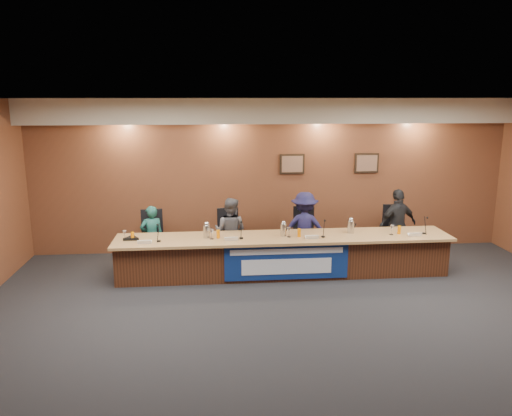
# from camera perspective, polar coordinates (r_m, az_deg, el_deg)

# --- Properties ---
(floor) EXTENTS (10.00, 10.00, 0.00)m
(floor) POSITION_cam_1_polar(r_m,az_deg,el_deg) (7.20, 5.97, -14.13)
(floor) COLOR black
(floor) RESTS_ON ground
(ceiling) EXTENTS (10.00, 8.00, 0.04)m
(ceiling) POSITION_cam_1_polar(r_m,az_deg,el_deg) (6.43, 6.63, 12.26)
(ceiling) COLOR silver
(ceiling) RESTS_ON wall_back
(wall_back) EXTENTS (10.00, 0.04, 3.20)m
(wall_back) POSITION_cam_1_polar(r_m,az_deg,el_deg) (10.51, 1.94, 3.69)
(wall_back) COLOR brown
(wall_back) RESTS_ON floor
(soffit) EXTENTS (10.00, 0.50, 0.50)m
(soffit) POSITION_cam_1_polar(r_m,az_deg,el_deg) (10.13, 2.18, 11.03)
(soffit) COLOR beige
(soffit) RESTS_ON wall_back
(dais_body) EXTENTS (6.00, 0.80, 0.70)m
(dais_body) POSITION_cam_1_polar(r_m,az_deg,el_deg) (9.25, 3.13, -5.53)
(dais_body) COLOR #452212
(dais_body) RESTS_ON floor
(dais_top) EXTENTS (6.10, 0.95, 0.05)m
(dais_top) POSITION_cam_1_polar(r_m,az_deg,el_deg) (9.10, 3.21, -3.38)
(dais_top) COLOR #A17546
(dais_top) RESTS_ON dais_body
(banner) EXTENTS (2.20, 0.02, 0.65)m
(banner) POSITION_cam_1_polar(r_m,az_deg,el_deg) (8.86, 3.53, -6.18)
(banner) COLOR navy
(banner) RESTS_ON dais_body
(banner_text_upper) EXTENTS (2.00, 0.01, 0.10)m
(banner_text_upper) POSITION_cam_1_polar(r_m,az_deg,el_deg) (8.78, 3.56, -4.97)
(banner_text_upper) COLOR silver
(banner_text_upper) RESTS_ON banner
(banner_text_lower) EXTENTS (1.60, 0.01, 0.28)m
(banner_text_lower) POSITION_cam_1_polar(r_m,az_deg,el_deg) (8.87, 3.53, -6.69)
(banner_text_lower) COLOR silver
(banner_text_lower) RESTS_ON banner
(wall_photo_left) EXTENTS (0.52, 0.04, 0.42)m
(wall_photo_left) POSITION_cam_1_polar(r_m,az_deg,el_deg) (10.50, 4.14, 5.04)
(wall_photo_left) COLOR black
(wall_photo_left) RESTS_ON wall_back
(wall_photo_right) EXTENTS (0.52, 0.04, 0.42)m
(wall_photo_right) POSITION_cam_1_polar(r_m,az_deg,el_deg) (10.87, 12.52, 5.04)
(wall_photo_right) COLOR black
(wall_photo_right) RESTS_ON wall_back
(panelist_a) EXTENTS (0.50, 0.40, 1.21)m
(panelist_a) POSITION_cam_1_polar(r_m,az_deg,el_deg) (9.77, -11.81, -3.23)
(panelist_a) COLOR #195049
(panelist_a) RESTS_ON floor
(panelist_b) EXTENTS (0.79, 0.71, 1.34)m
(panelist_b) POSITION_cam_1_polar(r_m,az_deg,el_deg) (9.69, -2.95, -2.71)
(panelist_b) COLOR #4E4D53
(panelist_b) RESTS_ON floor
(panelist_c) EXTENTS (0.99, 0.66, 1.42)m
(panelist_c) POSITION_cam_1_polar(r_m,az_deg,el_deg) (9.85, 5.54, -2.26)
(panelist_c) COLOR #18163D
(panelist_c) RESTS_ON floor
(panelist_d) EXTENTS (0.91, 0.58, 1.45)m
(panelist_d) POSITION_cam_1_polar(r_m,az_deg,el_deg) (10.36, 15.86, -1.86)
(panelist_d) COLOR black
(panelist_d) RESTS_ON floor
(office_chair_a) EXTENTS (0.53, 0.53, 0.08)m
(office_chair_a) POSITION_cam_1_polar(r_m,az_deg,el_deg) (9.90, -11.71, -3.78)
(office_chair_a) COLOR black
(office_chair_a) RESTS_ON floor
(office_chair_b) EXTENTS (0.55, 0.55, 0.08)m
(office_chair_b) POSITION_cam_1_polar(r_m,az_deg,el_deg) (9.84, -2.97, -3.62)
(office_chair_b) COLOR black
(office_chair_b) RESTS_ON floor
(office_chair_c) EXTENTS (0.56, 0.56, 0.08)m
(office_chair_c) POSITION_cam_1_polar(r_m,az_deg,el_deg) (10.00, 5.41, -3.39)
(office_chair_c) COLOR black
(office_chair_c) RESTS_ON floor
(office_chair_d) EXTENTS (0.51, 0.51, 0.08)m
(office_chair_d) POSITION_cam_1_polar(r_m,az_deg,el_deg) (10.51, 15.59, -3.02)
(office_chair_d) COLOR black
(office_chair_d) RESTS_ON floor
(nameplate_a) EXTENTS (0.24, 0.08, 0.10)m
(nameplate_a) POSITION_cam_1_polar(r_m,az_deg,el_deg) (8.79, -12.66, -3.77)
(nameplate_a) COLOR white
(nameplate_a) RESTS_ON dais_top
(microphone_a) EXTENTS (0.07, 0.07, 0.02)m
(microphone_a) POSITION_cam_1_polar(r_m,az_deg,el_deg) (8.91, -11.04, -3.72)
(microphone_a) COLOR black
(microphone_a) RESTS_ON dais_top
(juice_glass_a) EXTENTS (0.06, 0.06, 0.15)m
(juice_glass_a) POSITION_cam_1_polar(r_m,az_deg,el_deg) (9.06, -13.93, -3.15)
(juice_glass_a) COLOR orange
(juice_glass_a) RESTS_ON dais_top
(water_glass_a) EXTENTS (0.08, 0.08, 0.18)m
(water_glass_a) POSITION_cam_1_polar(r_m,az_deg,el_deg) (9.08, -14.77, -3.06)
(water_glass_a) COLOR silver
(water_glass_a) RESTS_ON dais_top
(nameplate_b) EXTENTS (0.24, 0.08, 0.10)m
(nameplate_b) POSITION_cam_1_polar(r_m,az_deg,el_deg) (8.78, -2.83, -3.50)
(nameplate_b) COLOR white
(nameplate_b) RESTS_ON dais_top
(microphone_b) EXTENTS (0.07, 0.07, 0.02)m
(microphone_b) POSITION_cam_1_polar(r_m,az_deg,el_deg) (8.92, -1.70, -3.45)
(microphone_b) COLOR black
(microphone_b) RESTS_ON dais_top
(juice_glass_b) EXTENTS (0.06, 0.06, 0.15)m
(juice_glass_b) POSITION_cam_1_polar(r_m,az_deg,el_deg) (8.96, -4.35, -2.99)
(juice_glass_b) COLOR orange
(juice_glass_b) RESTS_ON dais_top
(water_glass_b) EXTENTS (0.08, 0.08, 0.18)m
(water_glass_b) POSITION_cam_1_polar(r_m,az_deg,el_deg) (8.90, -5.09, -3.00)
(water_glass_b) COLOR silver
(water_glass_b) RESTS_ON dais_top
(nameplate_c) EXTENTS (0.24, 0.08, 0.10)m
(nameplate_c) POSITION_cam_1_polar(r_m,az_deg,el_deg) (8.93, 6.46, -3.28)
(nameplate_c) COLOR white
(nameplate_c) RESTS_ON dais_top
(microphone_c) EXTENTS (0.07, 0.07, 0.02)m
(microphone_c) POSITION_cam_1_polar(r_m,az_deg,el_deg) (9.09, 7.68, -3.25)
(microphone_c) COLOR black
(microphone_c) RESTS_ON dais_top
(juice_glass_c) EXTENTS (0.06, 0.06, 0.15)m
(juice_glass_c) POSITION_cam_1_polar(r_m,az_deg,el_deg) (9.05, 4.95, -2.84)
(juice_glass_c) COLOR orange
(juice_glass_c) RESTS_ON dais_top
(water_glass_c) EXTENTS (0.08, 0.08, 0.18)m
(water_glass_c) POSITION_cam_1_polar(r_m,az_deg,el_deg) (9.01, 3.79, -2.79)
(water_glass_c) COLOR silver
(water_glass_c) RESTS_ON dais_top
(nameplate_d) EXTENTS (0.24, 0.08, 0.10)m
(nameplate_d) POSITION_cam_1_polar(r_m,az_deg,el_deg) (9.48, 17.75, -2.88)
(nameplate_d) COLOR white
(nameplate_d) RESTS_ON dais_top
(microphone_d) EXTENTS (0.07, 0.07, 0.02)m
(microphone_d) POSITION_cam_1_polar(r_m,az_deg,el_deg) (9.74, 18.62, -2.75)
(microphone_d) COLOR black
(microphone_d) RESTS_ON dais_top
(juice_glass_d) EXTENTS (0.06, 0.06, 0.15)m
(juice_glass_d) POSITION_cam_1_polar(r_m,az_deg,el_deg) (9.58, 16.04, -2.42)
(juice_glass_d) COLOR orange
(juice_glass_d) RESTS_ON dais_top
(water_glass_d) EXTENTS (0.08, 0.08, 0.18)m
(water_glass_d) POSITION_cam_1_polar(r_m,az_deg,el_deg) (9.47, 15.24, -2.44)
(water_glass_d) COLOR silver
(water_glass_d) RESTS_ON dais_top
(carafe_left) EXTENTS (0.12, 0.12, 0.23)m
(carafe_left) POSITION_cam_1_polar(r_m,az_deg,el_deg) (8.99, -5.66, -2.70)
(carafe_left) COLOR silver
(carafe_left) RESTS_ON dais_top
(carafe_mid) EXTENTS (0.11, 0.11, 0.23)m
(carafe_mid) POSITION_cam_1_polar(r_m,az_deg,el_deg) (9.06, 3.15, -2.52)
(carafe_mid) COLOR silver
(carafe_mid) RESTS_ON dais_top
(carafe_right) EXTENTS (0.13, 0.13, 0.23)m
(carafe_right) POSITION_cam_1_polar(r_m,az_deg,el_deg) (9.42, 10.77, -2.14)
(carafe_right) COLOR silver
(carafe_right) RESTS_ON dais_top
(speakerphone) EXTENTS (0.32, 0.32, 0.05)m
(speakerphone) POSITION_cam_1_polar(r_m,az_deg,el_deg) (9.13, -14.03, -3.37)
(speakerphone) COLOR black
(speakerphone) RESTS_ON dais_top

